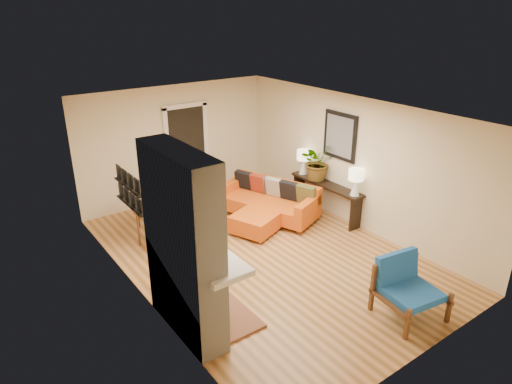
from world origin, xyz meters
TOP-DOWN VIEW (x-y plane):
  - room_shell at (0.60, 2.63)m, footprint 6.50×6.50m
  - fireplace at (-2.00, -1.00)m, footprint 1.09×1.68m
  - sofa at (1.11, 1.23)m, footprint 1.57×2.25m
  - ottoman at (0.38, 0.75)m, footprint 1.01×1.01m
  - blue_chair at (0.67, -2.53)m, footprint 0.95×0.94m
  - dining_table at (-1.21, 1.87)m, footprint 1.08×1.63m
  - console_table at (2.07, 0.54)m, footprint 0.34×1.85m
  - lamp_near at (2.07, -0.23)m, footprint 0.30×0.30m
  - lamp_far at (2.07, 1.28)m, footprint 0.30×0.30m
  - houseplant at (2.06, 0.84)m, footprint 0.77×0.68m

SIDE VIEW (x-z plane):
  - ottoman at x=0.38m, z-range 0.03..0.43m
  - sofa at x=1.11m, z-range -0.05..0.77m
  - blue_chair at x=0.67m, z-range 0.04..0.91m
  - dining_table at x=-1.21m, z-range 0.13..1.00m
  - console_table at x=2.07m, z-range 0.21..0.94m
  - lamp_near at x=2.07m, z-range 0.79..1.33m
  - lamp_far at x=2.07m, z-range 0.79..1.33m
  - houseplant at x=2.06m, z-range 0.72..1.53m
  - room_shell at x=0.60m, z-range -2.01..4.49m
  - fireplace at x=-2.00m, z-range -0.06..2.54m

